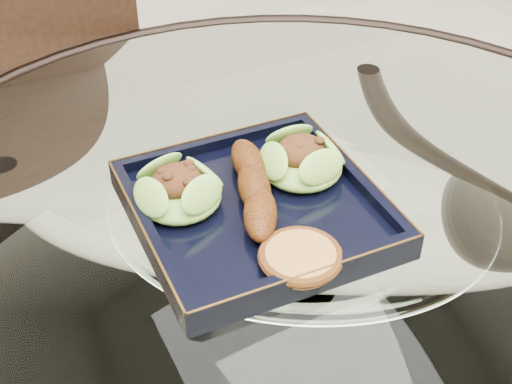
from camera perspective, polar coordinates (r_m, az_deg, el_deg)
name	(u,v)px	position (r m, az deg, el deg)	size (l,w,h in m)	color
dining_table	(296,321)	(0.94, 3.21, -10.25)	(1.13, 1.13, 0.77)	white
dining_chair	(70,205)	(1.31, -14.66, -0.99)	(0.40, 0.40, 0.88)	black
navy_plate	(256,212)	(0.82, 0.00, -1.64)	(0.27, 0.27, 0.02)	black
lettuce_wrap_left	(179,192)	(0.81, -6.18, -0.01)	(0.10, 0.10, 0.03)	#62A12E
lettuce_wrap_right	(302,162)	(0.85, 3.68, 2.41)	(0.10, 0.10, 0.04)	#70A42F
roasted_plantain	(254,187)	(0.82, -0.14, 0.43)	(0.18, 0.04, 0.03)	#682E0B
crumb_patty	(300,258)	(0.74, 3.58, -5.28)	(0.08, 0.08, 0.01)	#C67E42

